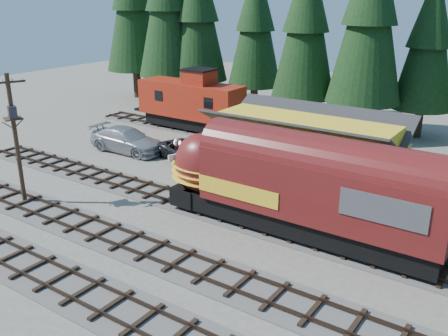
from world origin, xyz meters
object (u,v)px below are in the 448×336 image
Objects in this scene: caboose at (191,102)px; pickup_truck_a at (186,151)px; utility_pole at (15,131)px; pickup_truck_b at (127,140)px; depot at (305,146)px; locomotive at (290,189)px.

caboose is 9.42m from pickup_truck_a.
caboose is 1.30× the size of utility_pole.
caboose is 1.55× the size of pickup_truck_b.
depot is 1.21× the size of caboose.
locomotive is 2.00× the size of utility_pole.
pickup_truck_a is at bearing -82.84° from pickup_truck_b.
caboose is 19.91m from utility_pole.
locomotive is 16.89m from utility_pole.
pickup_truck_a is at bearing 97.78° from utility_pole.
pickup_truck_b is at bearing -91.69° from caboose.
depot is at bearing 65.50° from utility_pole.
utility_pole is (1.95, -19.72, 1.95)m from caboose.
caboose is at bearing -3.34° from pickup_truck_b.
caboose is (-15.43, 7.50, -0.25)m from depot.
locomotive is 22.57m from caboose.
utility_pole is at bearing -170.68° from pickup_truck_b.
caboose is at bearing 141.66° from locomotive.
locomotive is at bearing 43.26° from utility_pole.
pickup_truck_a is (-12.36, 6.48, -1.81)m from locomotive.
depot is at bearing -25.93° from caboose.
locomotive is at bearing -38.34° from caboose.
caboose reaches higher than depot.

